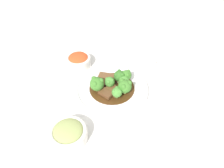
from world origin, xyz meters
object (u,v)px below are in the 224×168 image
Objects in this scene: broccoli_floret_6 at (125,86)px; serving_spoon at (92,80)px; broccoli_floret_0 at (97,84)px; beef_strip_1 at (114,90)px; broccoli_floret_2 at (117,92)px; main_plate at (112,89)px; broccoli_floret_1 at (124,80)px; broccoli_floret_4 at (126,75)px; beef_strip_2 at (101,83)px; beef_strip_3 at (106,93)px; beef_strip_0 at (107,77)px; broccoli_floret_3 at (110,82)px; side_bowl_kimchi at (79,60)px; side_bowl_appetizer at (69,133)px; broccoli_floret_5 at (119,76)px; sauce_dish at (148,60)px.

broccoli_floret_6 reaches higher than serving_spoon.
beef_strip_1 is at bearing 103.73° from broccoli_floret_0.
main_plate is at bearing -140.21° from broccoli_floret_2.
broccoli_floret_1 is 0.02m from broccoli_floret_4.
beef_strip_3 reaches higher than beef_strip_2.
beef_strip_0 is 0.07m from broccoli_floret_4.
beef_strip_3 is at bearing -26.24° from broccoli_floret_4.
broccoli_floret_0 is 0.24× the size of serving_spoon.
beef_strip_0 is 1.62× the size of broccoli_floret_1.
serving_spoon is at bearing -93.44° from broccoli_floret_3.
broccoli_floret_6 is at bearing 61.49° from beef_strip_0.
main_plate is 0.04m from beef_strip_2.
serving_spoon is (-0.03, -0.04, -0.02)m from broccoli_floret_0.
main_plate is 6.27× the size of broccoli_floret_1.
broccoli_floret_0 is at bearing -76.62° from broccoli_floret_6.
side_bowl_kimchi reaches higher than main_plate.
serving_spoon is 0.23m from side_bowl_appetizer.
broccoli_floret_5 is 0.98× the size of broccoli_floret_6.
beef_strip_0 is at bearing 164.56° from beef_strip_2.
main_plate is at bearing -144.66° from beef_strip_1.
beef_strip_3 is at bearing -37.95° from beef_strip_1.
broccoli_floret_1 is (-0.05, 0.08, -0.01)m from broccoli_floret_0.
side_bowl_kimchi is (-0.05, -0.15, 0.00)m from beef_strip_0.
beef_strip_3 is (0.02, -0.02, 0.00)m from beef_strip_1.
main_plate is at bearing 125.38° from broccoli_floret_0.
broccoli_floret_5 is (-0.03, 0.02, 0.01)m from broccoli_floret_3.
beef_strip_3 is at bearing 18.87° from beef_strip_0.
main_plate is 3.41× the size of sauce_dish.
broccoli_floret_2 is 0.76× the size of broccoli_floret_6.
beef_strip_1 is at bearing 77.44° from serving_spoon.
broccoli_floret_6 is (-0.03, 0.06, 0.02)m from beef_strip_3.
side_bowl_appetizer is at bearing -16.96° from broccoli_floret_4.
broccoli_floret_2 is 0.25m from side_bowl_kimchi.
beef_strip_1 is at bearing 164.34° from side_bowl_appetizer.
broccoli_floret_4 is 0.18m from sauce_dish.
beef_strip_1 is at bearing 69.63° from beef_strip_2.
side_bowl_kimchi is at bearing -119.01° from beef_strip_1.
broccoli_floret_1 reaches higher than side_bowl_kimchi.
beef_strip_0 is at bearing 124.96° from serving_spoon.
side_bowl_kimchi is at bearing -131.63° from broccoli_floret_0.
beef_strip_1 is at bearing 40.28° from beef_strip_0.
beef_strip_3 is 1.40× the size of broccoli_floret_2.
broccoli_floret_3 is (-0.02, -0.02, 0.02)m from beef_strip_1.
broccoli_floret_4 reaches higher than broccoli_floret_3.
serving_spoon is (0.02, -0.12, -0.02)m from broccoli_floret_1.
serving_spoon is at bearing -37.10° from sauce_dish.
broccoli_floret_4 is at bearing 141.71° from main_plate.
broccoli_floret_2 is at bearing 60.77° from beef_strip_2.
broccoli_floret_0 is 1.29× the size of broccoli_floret_3.
beef_strip_1 is 0.91× the size of beef_strip_2.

